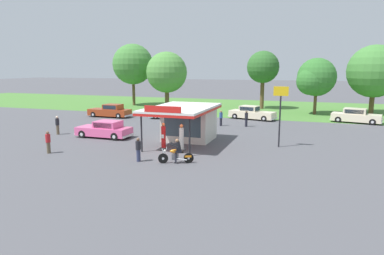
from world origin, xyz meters
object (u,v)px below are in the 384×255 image
object	(u,v)px
parked_car_back_row_left	(110,111)
bystander_admiring_sedan	(138,149)
bystander_leaning_by_kiosk	(48,142)
featured_classic_sedan	(105,130)
motorcycle_with_rider	(177,153)
bystander_standing_back_lot	(246,118)
gas_pump_offside	(182,138)
parked_car_back_row_right	(356,116)
bystander_chatting_near_pumps	(57,125)
parked_car_back_row_centre_right	(171,113)
bystander_strolling_foreground	(221,118)
parked_car_back_row_centre_left	(252,113)
gas_pump_nearside	(163,137)
roadside_pole_sign	(280,106)

from	to	relation	value
parked_car_back_row_left	bystander_admiring_sedan	bearing A→B (deg)	-53.10
bystander_leaning_by_kiosk	featured_classic_sedan	bearing A→B (deg)	84.39
motorcycle_with_rider	bystander_standing_back_lot	bearing A→B (deg)	83.24
featured_classic_sedan	gas_pump_offside	bearing A→B (deg)	-15.96
featured_classic_sedan	parked_car_back_row_right	world-z (taller)	parked_car_back_row_right
bystander_chatting_near_pumps	gas_pump_offside	bearing A→B (deg)	-9.02
parked_car_back_row_centre_right	bystander_strolling_foreground	bearing A→B (deg)	-24.29
parked_car_back_row_centre_left	bystander_chatting_near_pumps	xyz separation A→B (m)	(-15.19, -15.08, 0.20)
bystander_leaning_by_kiosk	bystander_strolling_foreground	size ratio (longest dim) A/B	0.99
bystander_chatting_near_pumps	parked_car_back_row_centre_left	bearing A→B (deg)	44.79
gas_pump_nearside	bystander_standing_back_lot	size ratio (longest dim) A/B	1.19
parked_car_back_row_centre_right	parked_car_back_row_centre_left	bearing A→B (deg)	15.64
parked_car_back_row_centre_left	bystander_leaning_by_kiosk	world-z (taller)	bystander_leaning_by_kiosk
bystander_admiring_sedan	bystander_chatting_near_pumps	world-z (taller)	bystander_chatting_near_pumps
bystander_leaning_by_kiosk	bystander_standing_back_lot	world-z (taller)	bystander_standing_back_lot
parked_car_back_row_centre_right	bystander_strolling_foreground	size ratio (longest dim) A/B	3.42
gas_pump_offside	bystander_chatting_near_pumps	xyz separation A→B (m)	(-12.81, 2.03, 0.01)
gas_pump_nearside	bystander_chatting_near_pumps	bearing A→B (deg)	169.86
gas_pump_offside	parked_car_back_row_right	size ratio (longest dim) A/B	0.36
bystander_admiring_sedan	parked_car_back_row_right	bearing A→B (deg)	55.29
bystander_strolling_foreground	bystander_standing_back_lot	bearing A→B (deg)	6.68
featured_classic_sedan	parked_car_back_row_left	bearing A→B (deg)	120.07
motorcycle_with_rider	parked_car_back_row_left	distance (m)	22.66
featured_classic_sedan	bystander_admiring_sedan	bearing A→B (deg)	-43.23
parked_car_back_row_centre_left	gas_pump_offside	bearing A→B (deg)	-97.93
parked_car_back_row_right	gas_pump_offside	bearing A→B (deg)	-126.88
motorcycle_with_rider	parked_car_back_row_left	world-z (taller)	parked_car_back_row_left
motorcycle_with_rider	bystander_standing_back_lot	world-z (taller)	bystander_standing_back_lot
bystander_standing_back_lot	bystander_chatting_near_pumps	xyz separation A→B (m)	(-15.51, -9.72, 0.01)
parked_car_back_row_right	parked_car_back_row_centre_left	world-z (taller)	parked_car_back_row_right
bystander_leaning_by_kiosk	roadside_pole_sign	xyz separation A→B (m)	(15.30, 7.29, 2.33)
gas_pump_nearside	bystander_admiring_sedan	xyz separation A→B (m)	(-0.12, -3.77, -0.08)
parked_car_back_row_centre_left	roadside_pole_sign	world-z (taller)	roadside_pole_sign
bystander_admiring_sedan	bystander_strolling_foreground	distance (m)	15.30
parked_car_back_row_centre_left	roadside_pole_sign	size ratio (longest dim) A/B	1.25
parked_car_back_row_centre_left	parked_car_back_row_centre_right	distance (m)	9.52
gas_pump_offside	bystander_admiring_sedan	world-z (taller)	gas_pump_offside
parked_car_back_row_right	bystander_standing_back_lot	distance (m)	12.77
parked_car_back_row_centre_right	bystander_leaning_by_kiosk	xyz separation A→B (m)	(-1.84, -18.44, 0.18)
motorcycle_with_rider	parked_car_back_row_right	world-z (taller)	parked_car_back_row_right
bystander_standing_back_lot	bystander_leaning_by_kiosk	bearing A→B (deg)	-125.90
featured_classic_sedan	bystander_leaning_by_kiosk	bearing A→B (deg)	-95.61
parked_car_back_row_centre_right	bystander_strolling_foreground	xyz separation A→B (m)	(6.88, -3.10, 0.19)
bystander_standing_back_lot	gas_pump_offside	bearing A→B (deg)	-102.94
motorcycle_with_rider	parked_car_back_row_left	size ratio (longest dim) A/B	0.39
gas_pump_offside	roadside_pole_sign	xyz separation A→B (m)	(6.68, 3.40, 2.28)
gas_pump_offside	bystander_chatting_near_pumps	distance (m)	12.97
gas_pump_nearside	bystander_leaning_by_kiosk	xyz separation A→B (m)	(-7.18, -3.90, -0.07)
parked_car_back_row_centre_right	bystander_strolling_foreground	distance (m)	7.55
bystander_leaning_by_kiosk	bystander_admiring_sedan	size ratio (longest dim) A/B	1.01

